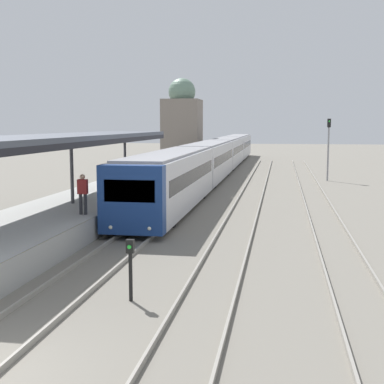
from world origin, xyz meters
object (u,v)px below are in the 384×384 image
Objects in this scene: signal_post_near at (130,263)px; signal_mast_far at (328,142)px; person_on_platform at (83,192)px; train_near at (219,155)px.

signal_post_near is 0.33× the size of signal_mast_far.
person_on_platform is at bearing -115.70° from signal_mast_far.
train_near is 37.28m from signal_post_near.
person_on_platform is 29.91m from train_near.
signal_mast_far reaches higher than train_near.
person_on_platform is 0.03× the size of train_near.
train_near is at bearing 85.94° from person_on_platform.
person_on_platform reaches higher than signal_post_near.
train_near is 36.54× the size of signal_post_near.
person_on_platform is at bearing 119.13° from signal_post_near.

